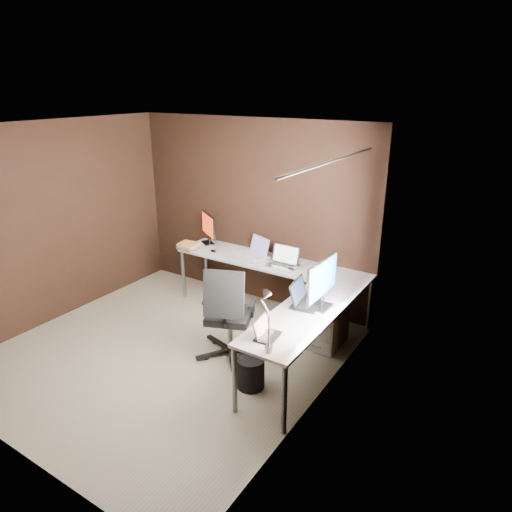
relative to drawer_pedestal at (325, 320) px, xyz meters
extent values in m
cube|color=#B4AA8C|center=(-1.43, -1.15, -0.30)|extent=(3.60, 3.60, 0.00)
cube|color=white|center=(-1.43, -1.15, 2.20)|extent=(3.60, 3.60, 0.00)
cube|color=black|center=(-1.43, 0.65, 0.95)|extent=(3.60, 0.00, 2.50)
cube|color=black|center=(-3.23, -1.15, 0.95)|extent=(0.00, 3.60, 2.50)
cube|color=black|center=(0.37, -1.15, 0.95)|extent=(0.00, 3.60, 2.50)
cube|color=white|center=(0.36, -0.80, 1.15)|extent=(0.00, 1.00, 1.30)
cube|color=orange|center=(0.32, -1.53, 0.95)|extent=(0.01, 0.35, 2.00)
cube|color=orange|center=(0.32, -0.08, 0.95)|extent=(0.01, 0.35, 2.00)
cylinder|color=slate|center=(0.32, -0.80, 1.98)|extent=(0.02, 1.90, 0.02)
cube|color=white|center=(-0.96, 0.35, 0.41)|extent=(2.65, 0.60, 0.03)
cube|color=white|center=(0.07, -0.78, 0.41)|extent=(0.60, 1.65, 0.03)
cylinder|color=slate|center=(-2.24, 0.09, 0.05)|extent=(0.05, 0.05, 0.70)
cylinder|color=slate|center=(-2.24, 0.61, 0.05)|extent=(0.05, 0.05, 0.70)
cylinder|color=slate|center=(-0.19, -1.56, 0.05)|extent=(0.05, 0.05, 0.70)
cylinder|color=slate|center=(0.33, -1.56, 0.05)|extent=(0.05, 0.05, 0.70)
cylinder|color=slate|center=(0.33, 0.61, 0.05)|extent=(0.05, 0.05, 0.70)
cube|color=white|center=(0.00, 0.00, 0.00)|extent=(0.42, 0.50, 0.60)
cube|color=black|center=(-2.08, 0.48, 0.44)|extent=(0.26, 0.24, 0.01)
cube|color=black|center=(-2.07, 0.49, 0.49)|extent=(0.06, 0.05, 0.10)
cube|color=black|center=(-2.07, 0.49, 0.70)|extent=(0.43, 0.30, 0.32)
cube|color=red|center=(-2.08, 0.48, 0.70)|extent=(0.39, 0.26, 0.29)
cube|color=black|center=(0.17, -0.49, 0.44)|extent=(0.16, 0.24, 0.01)
cube|color=black|center=(0.15, -0.49, 0.50)|extent=(0.03, 0.05, 0.11)
cube|color=black|center=(0.15, -0.49, 0.75)|extent=(0.03, 0.63, 0.39)
cube|color=#1744A5|center=(0.17, -0.49, 0.75)|extent=(0.01, 0.60, 0.36)
cube|color=white|center=(-1.24, 0.40, 0.44)|extent=(0.44, 0.37, 0.02)
cube|color=white|center=(-1.21, 0.50, 0.56)|extent=(0.37, 0.20, 0.23)
cube|color=#5E4C8A|center=(-1.21, 0.49, 0.56)|extent=(0.32, 0.17, 0.20)
cube|color=silver|center=(-0.74, 0.27, 0.44)|extent=(0.39, 0.27, 0.02)
cube|color=silver|center=(-0.74, 0.37, 0.56)|extent=(0.38, 0.08, 0.24)
cube|color=white|center=(-0.74, 0.36, 0.56)|extent=(0.34, 0.06, 0.20)
cube|color=black|center=(0.01, -0.51, 0.44)|extent=(0.32, 0.42, 0.02)
cube|color=black|center=(-0.10, -0.52, 0.57)|extent=(0.12, 0.39, 0.24)
cube|color=#162236|center=(-0.09, -0.52, 0.57)|extent=(0.10, 0.34, 0.21)
cube|color=black|center=(0.01, -1.30, 0.44)|extent=(0.21, 0.28, 0.02)
cube|color=black|center=(-0.06, -1.31, 0.53)|extent=(0.08, 0.27, 0.16)
cube|color=#B85572|center=(-0.06, -1.31, 0.53)|extent=(0.07, 0.23, 0.14)
cube|color=#A26B57|center=(-2.16, 0.15, 0.44)|extent=(0.31, 0.26, 0.03)
cube|color=#EAB047|center=(-2.16, 0.15, 0.47)|extent=(0.27, 0.21, 0.02)
cube|color=silver|center=(-2.16, 0.15, 0.49)|extent=(0.27, 0.22, 0.02)
cube|color=#EAB047|center=(-2.16, 0.15, 0.51)|extent=(0.26, 0.21, 0.02)
ellipsoid|color=black|center=(-1.78, 0.22, 0.45)|extent=(0.10, 0.07, 0.04)
ellipsoid|color=black|center=(-0.58, 0.22, 0.45)|extent=(0.10, 0.07, 0.04)
cylinder|color=slate|center=(0.13, -1.50, 0.46)|extent=(0.07, 0.07, 0.05)
cylinder|color=slate|center=(0.13, -1.50, 0.63)|extent=(0.02, 0.02, 0.28)
cylinder|color=slate|center=(0.08, -1.47, 0.82)|extent=(0.02, 0.16, 0.21)
cone|color=slate|center=(0.03, -1.40, 0.89)|extent=(0.09, 0.11, 0.12)
cylinder|color=slate|center=(-0.81, -0.77, -0.04)|extent=(0.06, 0.06, 0.39)
cube|color=black|center=(-0.81, -0.77, 0.18)|extent=(0.61, 0.61, 0.08)
cube|color=black|center=(-0.72, -0.98, 0.54)|extent=(0.45, 0.27, 0.52)
cylinder|color=black|center=(-0.27, -1.16, -0.14)|extent=(0.37, 0.37, 0.32)
camera|label=1|loc=(1.85, -4.41, 2.58)|focal=32.00mm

